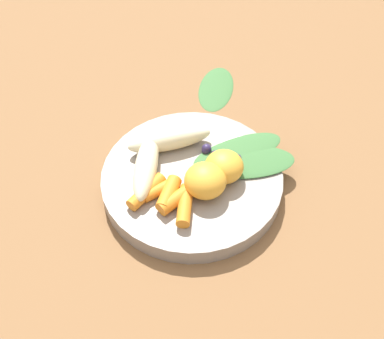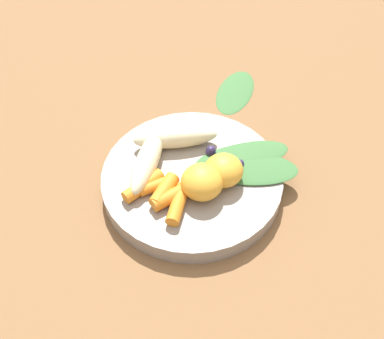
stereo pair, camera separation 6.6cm
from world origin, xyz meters
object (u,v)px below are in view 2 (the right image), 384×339
(kale_leaf_stray, at_px, (235,91))
(banana_peeled_right, at_px, (179,137))
(bowl, at_px, (192,180))
(orange_segment_near, at_px, (224,170))
(banana_peeled_left, at_px, (147,160))

(kale_leaf_stray, bearing_deg, banana_peeled_right, 167.18)
(bowl, distance_m, banana_peeled_right, 0.07)
(banana_peeled_right, relative_size, kale_leaf_stray, 1.03)
(orange_segment_near, bearing_deg, banana_peeled_left, -124.82)
(banana_peeled_left, xyz_separation_m, banana_peeled_right, (-0.03, 0.06, 0.00))
(bowl, relative_size, orange_segment_near, 4.76)
(banana_peeled_right, height_order, orange_segment_near, orange_segment_near)
(banana_peeled_left, distance_m, banana_peeled_right, 0.06)
(kale_leaf_stray, bearing_deg, bowl, 179.82)
(banana_peeled_left, distance_m, kale_leaf_stray, 0.23)
(banana_peeled_right, bearing_deg, kale_leaf_stray, -129.12)
(bowl, bearing_deg, banana_peeled_left, -124.19)
(banana_peeled_left, relative_size, kale_leaf_stray, 1.03)
(banana_peeled_right, distance_m, orange_segment_near, 0.09)
(banana_peeled_left, bearing_deg, bowl, 92.39)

